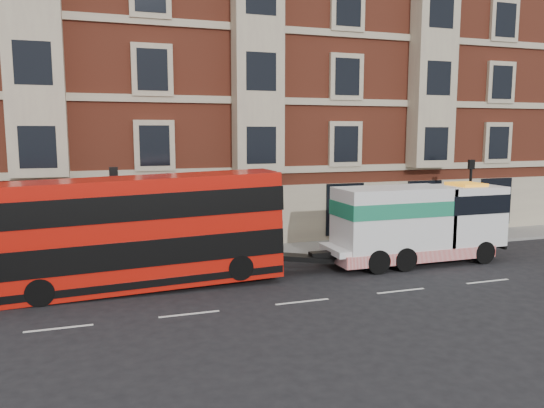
{
  "coord_description": "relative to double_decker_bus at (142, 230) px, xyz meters",
  "views": [
    {
      "loc": [
        -6.78,
        -16.76,
        5.96
      ],
      "look_at": [
        0.22,
        4.0,
        2.96
      ],
      "focal_mm": 35.0,
      "sensor_mm": 36.0,
      "label": 1
    }
  ],
  "objects": [
    {
      "name": "sidewalk",
      "position": [
        5.15,
        3.97,
        -2.19
      ],
      "size": [
        90.0,
        3.0,
        0.15
      ],
      "primitive_type": "cube",
      "color": "slate",
      "rests_on": "ground"
    },
    {
      "name": "pedestrian",
      "position": [
        -2.91,
        2.62,
        -1.21
      ],
      "size": [
        0.79,
        0.72,
        1.8
      ],
      "primitive_type": "imported",
      "rotation": [
        0.0,
        0.0,
        -0.59
      ],
      "color": "black",
      "rests_on": "sidewalk"
    },
    {
      "name": "double_decker_bus",
      "position": [
        0.0,
        0.0,
        0.0
      ],
      "size": [
        10.55,
        2.42,
        4.27
      ],
      "color": "red",
      "rests_on": "ground"
    },
    {
      "name": "lamp_post_east",
      "position": [
        17.15,
        2.67,
        0.41
      ],
      "size": [
        0.35,
        0.15,
        4.35
      ],
      "color": "black",
      "rests_on": "sidewalk"
    },
    {
      "name": "victorian_terrace",
      "position": [
        5.65,
        11.47,
        7.8
      ],
      "size": [
        45.0,
        12.0,
        20.4
      ],
      "color": "brown",
      "rests_on": "ground"
    },
    {
      "name": "ground",
      "position": [
        5.15,
        -3.53,
        -2.26
      ],
      "size": [
        120.0,
        120.0,
        0.0
      ],
      "primitive_type": "plane",
      "color": "black",
      "rests_on": "ground"
    },
    {
      "name": "tow_truck",
      "position": [
        12.06,
        -0.0,
        -0.4
      ],
      "size": [
        8.44,
        2.5,
        3.52
      ],
      "color": "white",
      "rests_on": "ground"
    },
    {
      "name": "lamp_post_west",
      "position": [
        -0.85,
        2.67,
        0.41
      ],
      "size": [
        0.35,
        0.15,
        4.35
      ],
      "color": "black",
      "rests_on": "sidewalk"
    }
  ]
}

